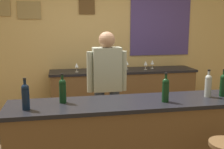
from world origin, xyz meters
TOP-DOWN VIEW (x-y plane):
  - back_wall at (0.03, 2.03)m, footprint 6.00×0.09m
  - bar_counter at (0.00, -0.40)m, footprint 2.55×0.60m
  - side_counter at (0.40, 1.65)m, footprint 2.59×0.56m
  - bartender at (-0.12, 0.35)m, footprint 0.52×0.21m
  - wine_bottle_a at (-1.04, -0.49)m, footprint 0.07×0.07m
  - wine_bottle_b at (-0.70, -0.32)m, footprint 0.07×0.07m
  - wine_bottle_c at (0.35, -0.49)m, footprint 0.07×0.07m
  - wine_bottle_d at (0.88, -0.39)m, footprint 0.07×0.07m
  - wine_bottle_e at (1.06, -0.39)m, footprint 0.07×0.07m
  - wine_glass_a at (-0.43, 1.59)m, footprint 0.07×0.07m
  - wine_glass_b at (0.48, 1.71)m, footprint 0.07×0.07m
  - wine_glass_c at (0.80, 1.60)m, footprint 0.07×0.07m
  - wine_glass_d at (0.95, 1.68)m, footprint 0.07×0.07m
  - coffee_mug at (0.20, 1.71)m, footprint 0.12×0.08m

SIDE VIEW (x-z plane):
  - side_counter at x=0.40m, z-range 0.00..0.90m
  - bar_counter at x=0.00m, z-range 0.00..0.92m
  - bartender at x=-0.12m, z-range 0.13..1.75m
  - coffee_mug at x=0.20m, z-range 0.90..1.00m
  - wine_glass_a at x=-0.43m, z-range 0.93..1.09m
  - wine_glass_b at x=0.48m, z-range 0.93..1.09m
  - wine_glass_c at x=0.80m, z-range 0.93..1.09m
  - wine_glass_d at x=0.95m, z-range 0.93..1.09m
  - wine_bottle_a at x=-1.04m, z-range 0.90..1.21m
  - wine_bottle_b at x=-0.70m, z-range 0.90..1.21m
  - wine_bottle_c at x=0.35m, z-range 0.90..1.21m
  - wine_bottle_d at x=0.88m, z-range 0.90..1.21m
  - wine_bottle_e at x=1.06m, z-range 0.90..1.21m
  - back_wall at x=0.03m, z-range 0.02..2.82m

